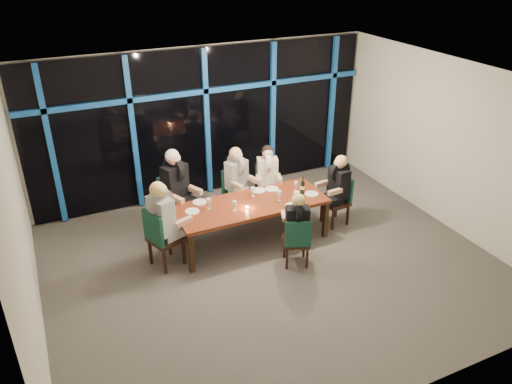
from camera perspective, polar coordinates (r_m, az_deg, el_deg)
room at (r=7.28m, az=2.01°, el=4.88°), size 7.04×7.00×3.02m
window_wall at (r=9.98m, az=-5.68°, el=8.13°), size 6.86×0.43×2.94m
dining_table at (r=8.51m, az=-0.57°, el=-1.65°), size 2.60×1.00×0.75m
chair_far_left at (r=9.05m, az=-9.29°, el=-0.80°), size 0.65×0.65×1.06m
chair_far_mid at (r=9.40m, az=-2.39°, el=0.25°), size 0.56×0.56×0.95m
chair_far_right at (r=9.61m, az=1.25°, el=0.76°), size 0.54×0.54×0.92m
chair_end_left at (r=8.04m, az=-10.84°, el=-4.96°), size 0.62×0.62×1.03m
chair_end_right at (r=9.28m, az=9.50°, el=-0.62°), size 0.46×0.46×0.92m
chair_near_mid at (r=7.98m, az=4.70°, el=-5.46°), size 0.53×0.53×0.88m
diner_far_left at (r=8.80m, az=-9.10°, el=1.43°), size 0.67×0.73×1.03m
diner_far_mid at (r=9.18m, az=-2.10°, el=2.19°), size 0.57×0.65×0.93m
diner_far_right at (r=9.38m, az=1.34°, el=2.55°), size 0.55×0.63×0.89m
diner_end_left at (r=7.87m, az=-10.59°, el=-2.21°), size 0.70×0.63×1.00m
diner_end_right at (r=9.07m, az=9.29°, el=1.32°), size 0.59×0.48×0.90m
diner_near_mid at (r=7.86m, az=4.71°, el=-3.01°), size 0.54×0.60×0.86m
plate_far_left at (r=8.54m, az=-6.46°, el=-1.16°), size 0.24×0.24×0.01m
plate_far_mid at (r=8.87m, az=0.33°, el=0.18°), size 0.24×0.24×0.01m
plate_far_right at (r=8.93m, az=1.82°, el=0.36°), size 0.24×0.24×0.01m
plate_end_left at (r=8.27m, az=-7.31°, el=-2.22°), size 0.24×0.24×0.01m
plate_end_right at (r=8.81m, az=6.36°, el=-0.21°), size 0.24×0.24×0.01m
plate_near_mid at (r=8.39m, az=4.14°, el=-1.59°), size 0.24×0.24×0.01m
wine_bottle at (r=8.77m, az=5.34°, el=0.57°), size 0.07×0.07×0.32m
water_pitcher at (r=8.53m, az=4.64°, el=-0.49°), size 0.11×0.10×0.18m
tea_light at (r=8.31m, az=-1.02°, el=-1.76°), size 0.05×0.05×0.03m
wine_glass_a at (r=8.19m, az=-2.49°, el=-1.34°), size 0.07×0.07×0.17m
wine_glass_b at (r=8.64m, az=-0.37°, el=0.26°), size 0.07×0.07×0.17m
wine_glass_c at (r=8.49m, az=2.70°, el=-0.19°), size 0.07×0.07×0.19m
wine_glass_d at (r=8.27m, az=-5.42°, el=-1.07°), size 0.07×0.07×0.19m
wine_glass_e at (r=8.84m, az=4.60°, el=0.87°), size 0.07×0.07×0.18m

